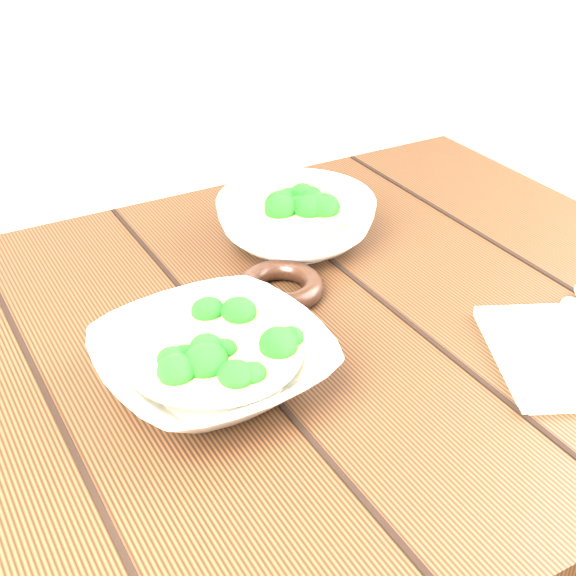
# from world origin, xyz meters

# --- Properties ---
(table) EXTENTS (1.20, 0.80, 0.75)m
(table) POSITION_xyz_m (0.00, 0.00, 0.63)
(table) COLOR #311B0E
(table) RESTS_ON ground
(soup_bowl_front) EXTENTS (0.24, 0.24, 0.07)m
(soup_bowl_front) POSITION_xyz_m (-0.06, -0.05, 0.78)
(soup_bowl_front) COLOR white
(soup_bowl_front) RESTS_ON table
(soup_bowl_back) EXTENTS (0.23, 0.23, 0.08)m
(soup_bowl_back) POSITION_xyz_m (0.16, 0.17, 0.79)
(soup_bowl_back) COLOR white
(soup_bowl_back) RESTS_ON table
(trivet) EXTENTS (0.13, 0.13, 0.03)m
(trivet) POSITION_xyz_m (0.08, 0.07, 0.76)
(trivet) COLOR black
(trivet) RESTS_ON table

